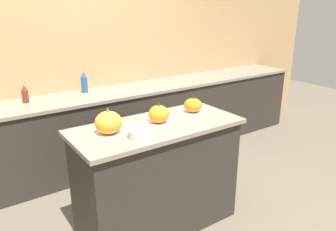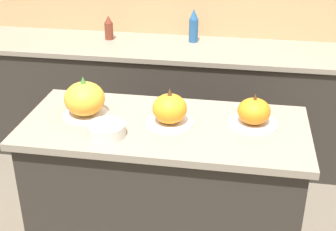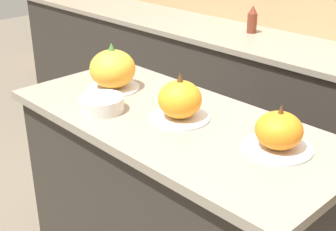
{
  "view_description": "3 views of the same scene",
  "coord_description": "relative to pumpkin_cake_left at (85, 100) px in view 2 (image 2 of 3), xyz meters",
  "views": [
    {
      "loc": [
        -1.31,
        -2.03,
        1.82
      ],
      "look_at": [
        0.08,
        -0.04,
        1.0
      ],
      "focal_mm": 35.0,
      "sensor_mm": 36.0,
      "label": 1
    },
    {
      "loc": [
        0.35,
        -1.94,
        1.96
      ],
      "look_at": [
        0.02,
        -0.02,
        0.99
      ],
      "focal_mm": 50.0,
      "sensor_mm": 36.0,
      "label": 2
    },
    {
      "loc": [
        1.14,
        -1.13,
        1.67
      ],
      "look_at": [
        0.01,
        -0.04,
        0.96
      ],
      "focal_mm": 50.0,
      "sensor_mm": 36.0,
      "label": 3
    }
  ],
  "objects": [
    {
      "name": "kitchen_island",
      "position": [
        0.4,
        -0.03,
        -0.55
      ],
      "size": [
        1.36,
        0.62,
        0.93
      ],
      "color": "#2D2823",
      "rests_on": "ground_plane"
    },
    {
      "name": "back_counter",
      "position": [
        0.4,
        1.28,
        -0.57
      ],
      "size": [
        6.0,
        0.6,
        0.89
      ],
      "color": "#2D2823",
      "rests_on": "ground_plane"
    },
    {
      "name": "pumpkin_cake_left",
      "position": [
        0.0,
        0.0,
        0.0
      ],
      "size": [
        0.23,
        0.23,
        0.2
      ],
      "color": "silver",
      "rests_on": "kitchen_island"
    },
    {
      "name": "pumpkin_cake_center",
      "position": [
        0.42,
        -0.02,
        -0.01
      ],
      "size": [
        0.23,
        0.23,
        0.18
      ],
      "color": "silver",
      "rests_on": "kitchen_island"
    },
    {
      "name": "pumpkin_cake_right",
      "position": [
        0.81,
        0.04,
        -0.02
      ],
      "size": [
        0.23,
        0.23,
        0.16
      ],
      "color": "silver",
      "rests_on": "kitchen_island"
    },
    {
      "name": "bottle_tall",
      "position": [
        0.36,
        1.42,
        -0.01
      ],
      "size": [
        0.07,
        0.07,
        0.25
      ],
      "color": "#235184",
      "rests_on": "back_counter"
    },
    {
      "name": "bottle_short",
      "position": [
        -0.28,
        1.37,
        -0.04
      ],
      "size": [
        0.07,
        0.07,
        0.18
      ],
      "color": "maroon",
      "rests_on": "back_counter"
    },
    {
      "name": "mixing_bowl",
      "position": [
        0.16,
        -0.18,
        -0.06
      ],
      "size": [
        0.17,
        0.17,
        0.06
      ],
      "color": "beige",
      "rests_on": "kitchen_island"
    }
  ]
}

